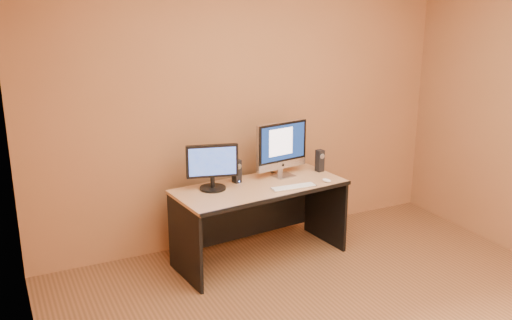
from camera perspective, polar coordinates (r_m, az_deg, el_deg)
The scene contains 10 objects.
walls at distance 3.48m, azimuth 13.11°, elevation 0.33°, with size 4.00×4.00×2.60m, color #935E3B, non-canonical shape.
desk at distance 4.93m, azimuth 0.42°, elevation -6.27°, with size 1.45×0.64×0.67m, color tan, non-canonical shape.
imac at distance 4.99m, azimuth 2.77°, elevation 1.10°, with size 0.52×0.19×0.50m, color #B5B5BA, non-canonical shape.
second_monitor at distance 4.68m, azimuth -4.39°, elevation -0.72°, with size 0.44×0.22×0.38m, color black, non-canonical shape.
speaker_left at distance 4.86m, azimuth -1.95°, elevation -1.13°, with size 0.06×0.07×0.20m, color black, non-canonical shape.
speaker_right at distance 5.20m, azimuth 6.39°, elevation -0.07°, with size 0.06×0.07×0.20m, color black, non-canonical shape.
keyboard at distance 4.76m, azimuth 3.79°, elevation -2.71°, with size 0.39×0.11×0.02m, color silver.
mouse at distance 4.93m, azimuth 7.08°, elevation -2.03°, with size 0.05×0.09×0.03m, color white.
cable_a at distance 5.16m, azimuth 1.72°, elevation -1.21°, with size 0.01×0.01×0.20m, color black.
cable_b at distance 5.15m, azimuth 1.57°, elevation -1.24°, with size 0.01×0.01×0.16m, color black.
Camera 1 is at (-2.13, -2.58, 2.24)m, focal length 40.00 mm.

